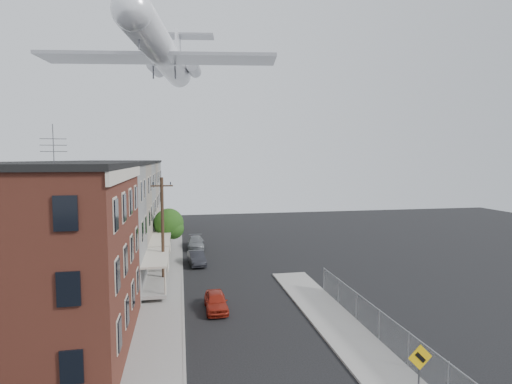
% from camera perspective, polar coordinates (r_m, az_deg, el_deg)
% --- Properties ---
extents(sidewalk_left, '(3.00, 62.00, 0.12)m').
position_cam_1_polar(sidewalk_left, '(40.84, -12.58, -10.18)').
color(sidewalk_left, gray).
rests_on(sidewalk_left, ground).
extents(sidewalk_right, '(3.00, 26.00, 0.12)m').
position_cam_1_polar(sidewalk_right, '(25.74, 12.92, -19.31)').
color(sidewalk_right, gray).
rests_on(sidewalk_right, ground).
extents(curb_left, '(0.15, 62.00, 0.14)m').
position_cam_1_polar(curb_left, '(40.82, -10.52, -10.14)').
color(curb_left, gray).
rests_on(curb_left, ground).
extents(curb_right, '(0.15, 26.00, 0.14)m').
position_cam_1_polar(curb_right, '(25.22, 9.71, -19.75)').
color(curb_right, gray).
rests_on(curb_right, ground).
extents(corner_building, '(10.31, 12.30, 12.15)m').
position_cam_1_polar(corner_building, '(24.39, -29.68, -8.52)').
color(corner_building, '#331610').
rests_on(corner_building, ground).
extents(row_house_a, '(11.98, 7.00, 10.30)m').
position_cam_1_polar(row_house_a, '(33.34, -24.35, -4.95)').
color(row_house_a, slate).
rests_on(row_house_a, ground).
extents(row_house_b, '(11.98, 7.00, 10.30)m').
position_cam_1_polar(row_house_b, '(40.10, -22.02, -3.30)').
color(row_house_b, gray).
rests_on(row_house_b, ground).
extents(row_house_c, '(11.98, 7.00, 10.30)m').
position_cam_1_polar(row_house_c, '(46.93, -20.37, -2.12)').
color(row_house_c, slate).
rests_on(row_house_c, ground).
extents(row_house_d, '(11.98, 7.00, 10.30)m').
position_cam_1_polar(row_house_d, '(53.81, -19.14, -1.25)').
color(row_house_d, gray).
rests_on(row_house_d, ground).
extents(row_house_e, '(11.98, 7.00, 10.30)m').
position_cam_1_polar(row_house_e, '(60.71, -18.20, -0.57)').
color(row_house_e, slate).
rests_on(row_house_e, ground).
extents(chainlink_fence, '(0.06, 18.06, 1.90)m').
position_cam_1_polar(chainlink_fence, '(25.16, 17.20, -17.67)').
color(chainlink_fence, gray).
rests_on(chainlink_fence, ground).
extents(warning_sign, '(1.10, 0.11, 2.80)m').
position_cam_1_polar(warning_sign, '(19.43, 22.34, -21.95)').
color(warning_sign, '#515156').
rests_on(warning_sign, ground).
extents(utility_pole, '(1.80, 0.26, 9.00)m').
position_cam_1_polar(utility_pole, '(34.00, -13.20, -5.25)').
color(utility_pole, black).
rests_on(utility_pole, ground).
extents(street_tree, '(3.22, 3.20, 5.20)m').
position_cam_1_polar(street_tree, '(43.97, -12.21, -4.59)').
color(street_tree, black).
rests_on(street_tree, ground).
extents(car_near, '(1.52, 3.76, 1.28)m').
position_cam_1_polar(car_near, '(28.84, -5.74, -15.27)').
color(car_near, maroon).
rests_on(car_near, ground).
extents(car_mid, '(1.83, 4.20, 1.34)m').
position_cam_1_polar(car_mid, '(40.64, -8.48, -9.30)').
color(car_mid, black).
rests_on(car_mid, ground).
extents(car_far, '(1.98, 4.69, 1.35)m').
position_cam_1_polar(car_far, '(47.86, -8.62, -7.16)').
color(car_far, slate).
rests_on(car_far, ground).
extents(airplane, '(24.05, 27.46, 7.90)m').
position_cam_1_polar(airplane, '(46.32, -13.11, 18.74)').
color(airplane, white).
rests_on(airplane, ground).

